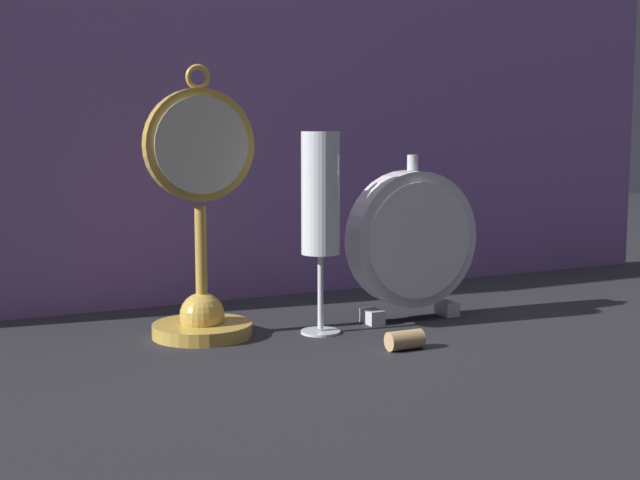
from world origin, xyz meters
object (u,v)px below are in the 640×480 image
(champagne_flute, at_px, (319,205))
(mantel_clock_silver, at_px, (412,240))
(wine_cork, at_px, (405,340))
(pocket_watch_on_stand, at_px, (201,238))

(champagne_flute, bearing_deg, mantel_clock_silver, 6.46)
(mantel_clock_silver, xyz_separation_m, wine_cork, (-0.09, -0.13, -0.09))
(mantel_clock_silver, relative_size, champagne_flute, 0.88)
(champagne_flute, xyz_separation_m, wine_cork, (0.05, -0.11, -0.15))
(wine_cork, bearing_deg, pocket_watch_on_stand, 138.89)
(mantel_clock_silver, distance_m, champagne_flute, 0.15)
(mantel_clock_silver, height_order, champagne_flute, champagne_flute)
(pocket_watch_on_stand, height_order, wine_cork, pocket_watch_on_stand)
(pocket_watch_on_stand, relative_size, wine_cork, 7.65)
(mantel_clock_silver, xyz_separation_m, champagne_flute, (-0.14, -0.02, 0.05))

